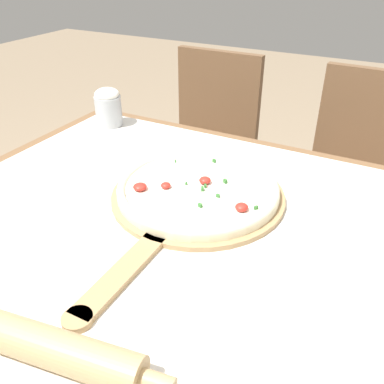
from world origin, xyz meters
name	(u,v)px	position (x,y,z in m)	size (l,w,h in m)	color
dining_table	(166,264)	(0.00, 0.00, 0.64)	(1.15, 1.01, 0.75)	brown
towel_cloth	(164,224)	(0.00, 0.00, 0.76)	(1.07, 0.93, 0.00)	silver
pizza_peel	(193,200)	(0.02, 0.10, 0.77)	(0.40, 0.64, 0.01)	tan
pizza	(198,188)	(0.02, 0.12, 0.78)	(0.37, 0.37, 0.03)	beige
rolling_pin	(24,339)	(-0.01, -0.36, 0.79)	(0.45, 0.11, 0.06)	tan
chair_left	(208,142)	(-0.32, 0.90, 0.51)	(0.41, 0.41, 0.89)	brown
chair_right	(355,174)	(0.30, 0.90, 0.51)	(0.42, 0.42, 0.89)	brown
flour_cup	(108,107)	(-0.44, 0.38, 0.82)	(0.08, 0.08, 0.12)	#B2B7BC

